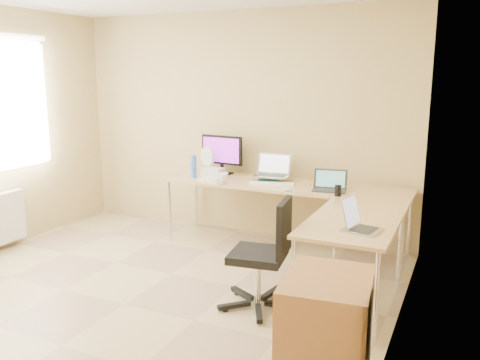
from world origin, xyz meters
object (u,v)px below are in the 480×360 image
at_px(desk_return, 353,261).
at_px(monitor, 222,155).
at_px(desk_main, 284,217).
at_px(keyboard, 271,184).
at_px(mug, 224,177).
at_px(desk_fan, 209,161).
at_px(office_chair, 258,249).
at_px(laptop_black, 330,181).
at_px(water_bottle, 193,167).
at_px(cabinet, 326,345).
at_px(laptop_return, 363,218).
at_px(laptop_center, 272,166).

distance_m(desk_return, monitor, 2.27).
height_order(desk_main, desk_return, same).
xyz_separation_m(keyboard, mug, (-0.54, -0.05, 0.04)).
bearing_deg(desk_fan, office_chair, -27.03).
xyz_separation_m(desk_main, monitor, (-0.85, 0.20, 0.59)).
relative_size(monitor, laptop_black, 1.62).
relative_size(monitor, keyboard, 1.14).
relative_size(desk_fan, office_chair, 0.31).
bearing_deg(laptop_black, monitor, 157.91).
distance_m(laptop_black, water_bottle, 1.56).
xyz_separation_m(desk_return, office_chair, (-0.68, -0.41, 0.14)).
bearing_deg(mug, laptop_black, 2.70).
distance_m(desk_return, water_bottle, 2.24).
bearing_deg(laptop_black, desk_fan, 159.29).
height_order(desk_fan, cabinet, desk_fan).
bearing_deg(cabinet, desk_return, 89.71).
xyz_separation_m(laptop_black, keyboard, (-0.63, -0.00, -0.09)).
xyz_separation_m(monitor, laptop_black, (1.38, -0.32, -0.12)).
height_order(desk_return, office_chair, office_chair).
bearing_deg(water_bottle, desk_return, -22.96).
distance_m(mug, laptop_return, 2.08).
relative_size(keyboard, mug, 4.53).
distance_m(laptop_return, office_chair, 0.88).
bearing_deg(laptop_black, desk_return, -72.07).
bearing_deg(water_bottle, laptop_return, -28.39).
height_order(desk_main, desk_fan, desk_fan).
relative_size(mug, laptop_return, 0.33).
bearing_deg(water_bottle, desk_fan, 87.34).
bearing_deg(desk_return, desk_fan, 149.00).
bearing_deg(desk_fan, desk_main, 12.66).
bearing_deg(mug, laptop_center, 27.03).
xyz_separation_m(desk_main, laptop_center, (-0.17, 0.07, 0.54)).
relative_size(laptop_return, cabinet, 0.38).
bearing_deg(monitor, water_bottle, -112.90).
relative_size(monitor, laptop_center, 1.41).
relative_size(keyboard, laptop_return, 1.51).
bearing_deg(laptop_return, keyboard, 56.12).
bearing_deg(laptop_return, monitor, 63.07).
distance_m(desk_main, monitor, 1.06).
xyz_separation_m(office_chair, cabinet, (0.83, -0.96, -0.14)).
xyz_separation_m(laptop_return, office_chair, (-0.81, -0.11, -0.33)).
xyz_separation_m(mug, water_bottle, (-0.39, 0.03, 0.08)).
bearing_deg(desk_fan, laptop_center, 14.90).
relative_size(laptop_black, keyboard, 0.70).
bearing_deg(keyboard, desk_fan, 144.84).
distance_m(desk_main, office_chair, 1.45).
bearing_deg(laptop_return, mug, 67.71).
bearing_deg(laptop_return, desk_return, 32.89).
distance_m(water_bottle, cabinet, 3.14).
xyz_separation_m(water_bottle, desk_fan, (0.02, 0.35, 0.01)).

